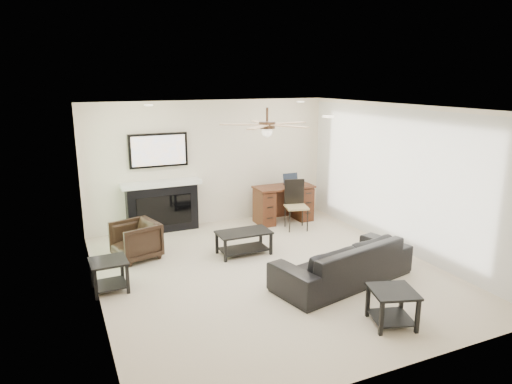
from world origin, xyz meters
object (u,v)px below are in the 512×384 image
sofa (343,261)px  desk (283,204)px  armchair (136,240)px  coffee_table (244,243)px  fireplace_unit (161,184)px

sofa → desk: desk is taller
armchair → desk: (3.16, 0.81, 0.07)m
coffee_table → desk: (1.46, 1.36, 0.18)m
armchair → coffee_table: (1.70, -0.55, -0.11)m
fireplace_unit → desk: size_ratio=1.57×
armchair → fireplace_unit: fireplace_unit is taller
fireplace_unit → desk: fireplace_unit is taller
coffee_table → sofa: bearing=-60.4°
coffee_table → fireplace_unit: fireplace_unit is taller
sofa → fireplace_unit: 3.89m
armchair → fireplace_unit: (0.73, 1.20, 0.64)m
fireplace_unit → desk: (2.43, -0.40, -0.57)m
armchair → fireplace_unit: size_ratio=0.36×
armchair → fireplace_unit: 1.55m
armchair → coffee_table: bearing=57.1°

